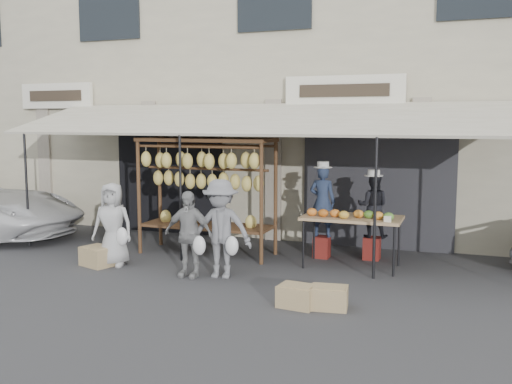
{
  "coord_description": "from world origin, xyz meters",
  "views": [
    {
      "loc": [
        3.84,
        -7.99,
        2.56
      ],
      "look_at": [
        0.37,
        1.4,
        1.3
      ],
      "focal_mm": 40.0,
      "sensor_mm": 36.0,
      "label": 1
    }
  ],
  "objects_px": {
    "produce_table": "(352,218)",
    "crate_near_b": "(329,298)",
    "vendor_left": "(322,201)",
    "customer_right": "(221,229)",
    "vendor_right": "(373,206)",
    "customer_left": "(113,224)",
    "banana_rack": "(205,173)",
    "crate_near_a": "(297,296)",
    "customer_mid": "(188,234)",
    "crate_far": "(98,256)"
  },
  "relations": [
    {
      "from": "produce_table",
      "to": "crate_far",
      "type": "height_order",
      "value": "produce_table"
    },
    {
      "from": "customer_left",
      "to": "crate_near_a",
      "type": "bearing_deg",
      "value": -27.02
    },
    {
      "from": "produce_table",
      "to": "customer_right",
      "type": "height_order",
      "value": "customer_right"
    },
    {
      "from": "customer_mid",
      "to": "crate_far",
      "type": "relative_size",
      "value": 2.55
    },
    {
      "from": "vendor_left",
      "to": "customer_mid",
      "type": "distance_m",
      "value": 2.72
    },
    {
      "from": "vendor_left",
      "to": "crate_far",
      "type": "height_order",
      "value": "vendor_left"
    },
    {
      "from": "vendor_right",
      "to": "customer_left",
      "type": "xyz_separation_m",
      "value": [
        -4.23,
        -2.04,
        -0.27
      ]
    },
    {
      "from": "crate_near_b",
      "to": "crate_far",
      "type": "height_order",
      "value": "crate_far"
    },
    {
      "from": "produce_table",
      "to": "vendor_right",
      "type": "bearing_deg",
      "value": 71.65
    },
    {
      "from": "banana_rack",
      "to": "customer_right",
      "type": "bearing_deg",
      "value": -56.24
    },
    {
      "from": "produce_table",
      "to": "crate_near_b",
      "type": "xyz_separation_m",
      "value": [
        0.14,
        -2.27,
        -0.73
      ]
    },
    {
      "from": "banana_rack",
      "to": "crate_near_b",
      "type": "bearing_deg",
      "value": -37.92
    },
    {
      "from": "crate_near_a",
      "to": "crate_near_b",
      "type": "distance_m",
      "value": 0.44
    },
    {
      "from": "customer_mid",
      "to": "crate_near_b",
      "type": "bearing_deg",
      "value": -17.94
    },
    {
      "from": "customer_right",
      "to": "vendor_left",
      "type": "bearing_deg",
      "value": 48.94
    },
    {
      "from": "banana_rack",
      "to": "vendor_left",
      "type": "distance_m",
      "value": 2.27
    },
    {
      "from": "customer_left",
      "to": "vendor_left",
      "type": "bearing_deg",
      "value": 18.02
    },
    {
      "from": "customer_mid",
      "to": "vendor_left",
      "type": "bearing_deg",
      "value": 48.67
    },
    {
      "from": "crate_far",
      "to": "crate_near_a",
      "type": "bearing_deg",
      "value": -13.37
    },
    {
      "from": "crate_near_a",
      "to": "customer_mid",
      "type": "bearing_deg",
      "value": 157.85
    },
    {
      "from": "crate_near_a",
      "to": "crate_far",
      "type": "bearing_deg",
      "value": 166.63
    },
    {
      "from": "crate_near_a",
      "to": "customer_left",
      "type": "bearing_deg",
      "value": 164.08
    },
    {
      "from": "vendor_right",
      "to": "crate_far",
      "type": "xyz_separation_m",
      "value": [
        -4.48,
        -2.16,
        -0.84
      ]
    },
    {
      "from": "vendor_left",
      "to": "customer_right",
      "type": "bearing_deg",
      "value": 57.85
    },
    {
      "from": "banana_rack",
      "to": "crate_near_a",
      "type": "bearing_deg",
      "value": -43.44
    },
    {
      "from": "vendor_left",
      "to": "customer_left",
      "type": "distance_m",
      "value": 3.83
    },
    {
      "from": "customer_left",
      "to": "produce_table",
      "type": "bearing_deg",
      "value": 6.92
    },
    {
      "from": "customer_left",
      "to": "customer_mid",
      "type": "relative_size",
      "value": 1.03
    },
    {
      "from": "vendor_left",
      "to": "customer_mid",
      "type": "height_order",
      "value": "vendor_left"
    },
    {
      "from": "banana_rack",
      "to": "vendor_right",
      "type": "xyz_separation_m",
      "value": [
        3.05,
        0.72,
        -0.57
      ]
    },
    {
      "from": "crate_near_a",
      "to": "crate_far",
      "type": "distance_m",
      "value": 4.05
    },
    {
      "from": "vendor_right",
      "to": "crate_near_b",
      "type": "bearing_deg",
      "value": 83.8
    },
    {
      "from": "customer_right",
      "to": "crate_near_a",
      "type": "bearing_deg",
      "value": -40.39
    },
    {
      "from": "customer_right",
      "to": "crate_near_b",
      "type": "bearing_deg",
      "value": -32.6
    },
    {
      "from": "crate_near_a",
      "to": "customer_right",
      "type": "bearing_deg",
      "value": 147.65
    },
    {
      "from": "customer_left",
      "to": "customer_mid",
      "type": "xyz_separation_m",
      "value": [
        1.59,
        -0.2,
        -0.02
      ]
    },
    {
      "from": "vendor_right",
      "to": "crate_far",
      "type": "relative_size",
      "value": 2.1
    },
    {
      "from": "vendor_left",
      "to": "crate_near_a",
      "type": "bearing_deg",
      "value": 97.98
    },
    {
      "from": "banana_rack",
      "to": "crate_near_b",
      "type": "height_order",
      "value": "banana_rack"
    },
    {
      "from": "produce_table",
      "to": "customer_left",
      "type": "bearing_deg",
      "value": -161.98
    },
    {
      "from": "banana_rack",
      "to": "vendor_right",
      "type": "distance_m",
      "value": 3.18
    },
    {
      "from": "vendor_right",
      "to": "banana_rack",
      "type": "bearing_deg",
      "value": 9.22
    },
    {
      "from": "banana_rack",
      "to": "customer_mid",
      "type": "height_order",
      "value": "banana_rack"
    },
    {
      "from": "customer_right",
      "to": "crate_far",
      "type": "bearing_deg",
      "value": 173.77
    },
    {
      "from": "banana_rack",
      "to": "vendor_left",
      "type": "height_order",
      "value": "banana_rack"
    },
    {
      "from": "crate_far",
      "to": "customer_left",
      "type": "bearing_deg",
      "value": 25.02
    },
    {
      "from": "produce_table",
      "to": "crate_near_a",
      "type": "relative_size",
      "value": 3.41
    },
    {
      "from": "produce_table",
      "to": "vendor_left",
      "type": "xyz_separation_m",
      "value": [
        -0.66,
        0.56,
        0.19
      ]
    },
    {
      "from": "customer_mid",
      "to": "crate_near_a",
      "type": "xyz_separation_m",
      "value": [
        2.1,
        -0.86,
        -0.56
      ]
    },
    {
      "from": "produce_table",
      "to": "crate_near_b",
      "type": "relative_size",
      "value": 3.41
    }
  ]
}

